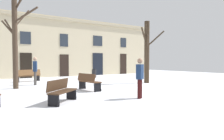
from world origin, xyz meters
TOP-DOWN VIEW (x-y plane):
  - ground_plane at (0.00, 0.00)m, footprint 37.84×37.84m
  - building_facade at (-0.00, 10.74)m, footprint 23.65×0.60m
  - tree_near_facade at (2.31, 1.05)m, footprint 2.18×0.87m
  - tree_left_of_center at (-6.03, 2.97)m, footprint 1.68×1.72m
  - litter_bin at (1.67, 7.53)m, footprint 0.44×0.44m
  - bench_back_to_back_right at (-2.96, 0.03)m, footprint 0.66×1.63m
  - bench_near_center_tree at (-4.42, 6.95)m, footprint 1.85×0.91m
  - bench_near_lamp at (-5.41, -2.37)m, footprint 1.48×1.38m
  - person_by_shop_door at (-2.36, -3.36)m, footprint 0.44×0.38m
  - person_near_bench at (-4.63, 4.29)m, footprint 0.35×0.44m

SIDE VIEW (x-z plane):
  - ground_plane at x=0.00m, z-range 0.00..0.00m
  - litter_bin at x=1.67m, z-range 0.00..0.79m
  - bench_near_lamp at x=-5.41m, z-range 0.00..0.88m
  - bench_back_to_back_right at x=-2.96m, z-range 0.01..0.92m
  - bench_near_center_tree at x=-4.42m, z-range 0.01..0.94m
  - person_by_shop_door at x=-2.36m, z-range 0.09..1.79m
  - person_near_bench at x=-4.63m, z-range 0.12..1.96m
  - tree_near_facade at x=2.31m, z-range 0.12..4.53m
  - tree_left_of_center at x=-6.03m, z-range 0.20..5.45m
  - building_facade at x=0.00m, z-range 0.05..6.08m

